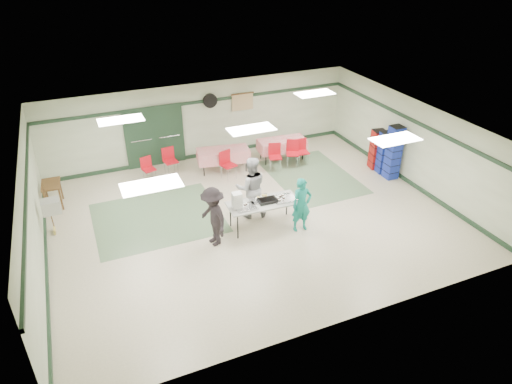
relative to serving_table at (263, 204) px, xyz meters
name	(u,v)px	position (x,y,z in m)	size (l,w,h in m)	color
floor	(252,217)	(-0.11, 0.56, -0.72)	(11.00, 11.00, 0.00)	beige
ceiling	(251,128)	(-0.11, 0.56, 1.98)	(11.00, 11.00, 0.00)	white
wall_back	(202,121)	(-0.11, 5.06, 0.63)	(11.00, 11.00, 0.00)	beige
wall_front	(341,273)	(-0.11, -3.94, 0.63)	(11.00, 11.00, 0.00)	beige
wall_left	(32,218)	(-5.61, 0.56, 0.63)	(9.00, 9.00, 0.00)	beige
wall_right	(413,143)	(5.39, 0.56, 0.63)	(9.00, 9.00, 0.00)	beige
trim_back	(202,102)	(-0.11, 5.03, 1.33)	(11.00, 0.06, 0.10)	#1D3523
baseboard_back	(205,154)	(-0.11, 5.03, -0.66)	(11.00, 0.06, 0.12)	#1D3523
trim_left	(26,191)	(-5.58, 0.56, 1.33)	(9.00, 0.06, 0.10)	#1D3523
baseboard_left	(46,262)	(-5.58, 0.56, -0.66)	(9.00, 0.06, 0.12)	#1D3523
trim_right	(416,122)	(5.36, 0.56, 1.33)	(9.00, 0.06, 0.10)	#1D3523
baseboard_right	(406,180)	(5.36, 0.56, -0.66)	(9.00, 0.06, 0.12)	#1D3523
green_patch_a	(158,218)	(-2.61, 1.56, -0.72)	(3.50, 3.00, 0.01)	#627C5B
green_patch_b	(312,176)	(2.69, 2.06, -0.72)	(2.50, 3.50, 0.01)	#627C5B
double_door_left	(141,139)	(-2.31, 5.00, 0.33)	(0.90, 0.06, 2.10)	gray
double_door_right	(169,134)	(-1.36, 5.00, 0.33)	(0.90, 0.06, 2.10)	gray
door_frame	(155,137)	(-1.84, 4.98, 0.33)	(2.00, 0.03, 2.15)	#1D3523
wall_fan	(210,101)	(0.19, 5.00, 1.33)	(0.50, 0.50, 0.10)	black
scroll_banner	(243,102)	(1.39, 5.00, 1.13)	(0.80, 0.02, 0.60)	tan
serving_table	(263,204)	(0.00, 0.00, 0.00)	(1.98, 0.87, 0.76)	#BCBCB6
sheet_tray_right	(284,199)	(0.59, -0.07, 0.05)	(0.62, 0.47, 0.02)	silver
sheet_tray_mid	(260,199)	(-0.03, 0.15, 0.05)	(0.59, 0.44, 0.02)	silver
sheet_tray_left	(246,207)	(-0.54, -0.08, 0.05)	(0.56, 0.43, 0.02)	silver
baking_pan	(267,200)	(0.11, -0.02, 0.08)	(0.51, 0.32, 0.08)	black
foam_box_stack	(237,201)	(-0.75, 0.01, 0.26)	(0.24, 0.22, 0.45)	white
volunteer_teal	(302,205)	(0.88, -0.54, 0.05)	(0.56, 0.37, 1.53)	#138679
volunteer_grey	(251,188)	(-0.10, 0.64, 0.19)	(0.88, 0.69, 1.82)	#95959A
volunteer_dark	(213,217)	(-1.50, -0.24, 0.10)	(1.05, 0.61, 1.63)	black
dining_table_a	(282,144)	(2.35, 3.69, -0.15)	(1.72, 0.87, 0.77)	red
dining_table_b	(223,155)	(0.15, 3.69, -0.15)	(1.83, 1.03, 0.77)	red
chair_a	(293,150)	(2.49, 3.12, -0.15)	(0.57, 0.57, 0.92)	red
chair_b	(275,154)	(1.81, 3.12, -0.16)	(0.53, 0.53, 0.91)	red
chair_c	(301,149)	(2.83, 3.12, -0.17)	(0.46, 0.46, 0.90)	red
chair_d	(227,162)	(0.07, 3.12, -0.14)	(0.54, 0.54, 0.94)	red
chair_loose_a	(169,158)	(-1.58, 4.17, -0.16)	(0.48, 0.48, 0.91)	red
chair_loose_b	(148,166)	(-2.36, 3.96, -0.23)	(0.46, 0.46, 0.81)	red
crate_stack_blue_a	(384,153)	(5.04, 1.43, 0.01)	(0.37, 0.37, 1.45)	#181F94
crate_stack_red	(377,149)	(5.04, 1.80, -0.03)	(0.42, 0.42, 1.37)	maroon
crate_stack_blue_b	(393,153)	(5.04, 0.99, 0.19)	(0.40, 0.40, 1.81)	#181F94
printer_table	(51,187)	(-5.26, 3.43, -0.09)	(0.55, 0.83, 0.74)	brown
office_printer	(51,206)	(-5.26, 1.72, 0.20)	(0.45, 0.39, 0.36)	#A7A7A3
broom	(49,207)	(-5.34, 1.97, 0.06)	(0.03, 0.03, 1.51)	brown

